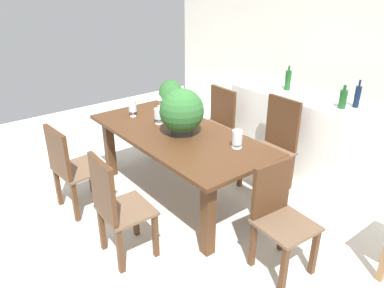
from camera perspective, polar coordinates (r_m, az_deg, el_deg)
The scene contains 18 objects.
ground_plane at distance 4.12m, azimuth -2.10°, elevation -7.95°, with size 7.04×7.04×0.00m, color silver.
back_wall at distance 5.50m, azimuth 20.64°, elevation 13.52°, with size 6.40×0.10×2.60m, color silver.
dining_table at distance 3.82m, azimuth -2.23°, elevation 0.17°, with size 2.06×0.97×0.76m.
chair_far_right at distance 4.18m, azimuth 12.67°, elevation 0.56°, with size 0.47×0.48×1.02m.
chair_far_left at distance 4.76m, azimuth 3.90°, elevation 3.69°, with size 0.49×0.41×0.93m.
chair_near_left at distance 3.84m, azimuth -18.21°, elevation -3.11°, with size 0.49×0.48×0.92m.
chair_foot_end at distance 3.05m, azimuth 13.20°, elevation -10.28°, with size 0.45×0.45×0.91m.
chair_near_right at distance 3.09m, azimuth -11.77°, elevation -9.17°, with size 0.45×0.42×0.96m.
flower_centerpiece at distance 3.64m, azimuth -1.59°, elevation 5.01°, with size 0.44×0.44×0.47m.
crystal_vase_left at distance 4.21m, azimuth -9.19°, elevation 5.75°, with size 0.09×0.09×0.19m.
crystal_vase_center_near at distance 3.41m, azimuth 6.98°, elevation 0.91°, with size 0.10×0.10×0.17m.
crystal_vase_right at distance 3.97m, azimuth -5.13°, elevation 4.56°, with size 0.10×0.10×0.17m.
wine_glass at distance 4.54m, azimuth -5.03°, elevation 7.08°, with size 0.07×0.07×0.14m.
kitchen_counter at distance 4.78m, azimuth 15.71°, elevation 2.14°, with size 1.61×0.69×0.93m, color white.
wine_bottle_clear at distance 4.23m, azimuth 22.28°, elevation 6.49°, with size 0.08×0.08×0.25m.
wine_bottle_green at distance 4.71m, azimuth 14.59°, elevation 9.54°, with size 0.07×0.07×0.30m.
wine_bottle_tall at distance 4.31m, azimuth 24.16°, elevation 6.73°, with size 0.06×0.06×0.30m.
potted_plant_floor at distance 6.52m, azimuth -3.31°, elevation 7.50°, with size 0.41×0.41×0.57m.
Camera 1 is at (2.81, -2.04, 2.22)m, focal length 34.55 mm.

